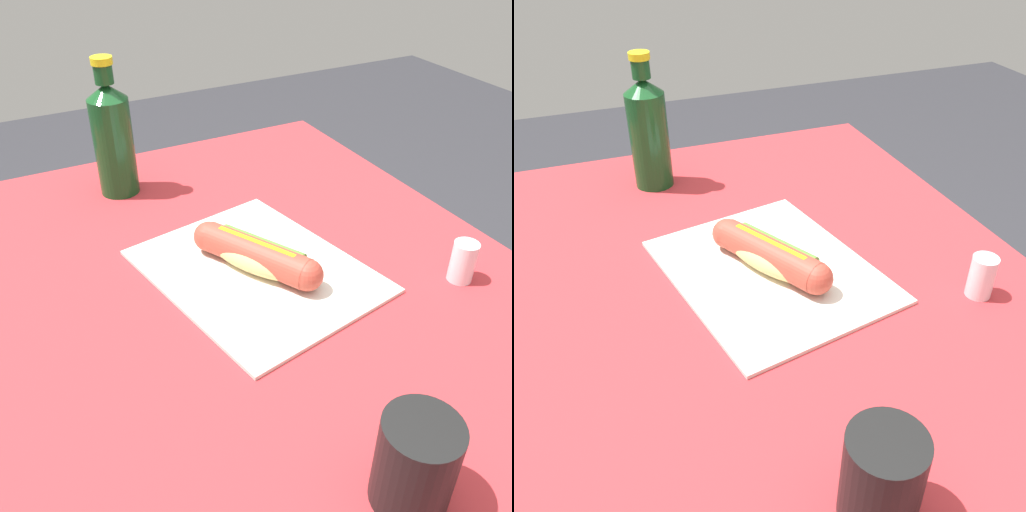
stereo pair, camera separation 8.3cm
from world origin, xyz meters
TOP-DOWN VIEW (x-y plane):
  - dining_table at (0.00, 0.00)m, footprint 1.11×0.86m
  - paper_wrapper at (-0.06, 0.04)m, footprint 0.38×0.33m
  - hot_dog at (-0.06, 0.04)m, footprint 0.20×0.13m
  - soda_bottle at (-0.41, -0.06)m, footprint 0.07×0.07m
  - drinking_cup at (0.33, -0.00)m, footprint 0.07×0.07m
  - salt_shaker at (0.09, 0.30)m, footprint 0.04×0.04m

SIDE VIEW (x-z plane):
  - dining_table at x=0.00m, z-range 0.23..0.98m
  - paper_wrapper at x=-0.06m, z-range 0.75..0.75m
  - hot_dog at x=-0.06m, z-range 0.75..0.80m
  - salt_shaker at x=0.09m, z-range 0.75..0.81m
  - drinking_cup at x=0.33m, z-range 0.75..0.85m
  - soda_bottle at x=-0.41m, z-range 0.73..0.98m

